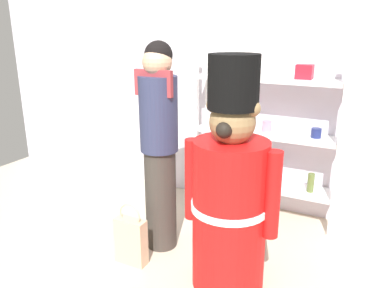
% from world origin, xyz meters
% --- Properties ---
extents(back_wall, '(6.40, 0.12, 2.60)m').
position_xyz_m(back_wall, '(0.00, 2.20, 1.30)').
color(back_wall, silver).
rests_on(back_wall, ground_plane).
extents(merchandise_shelf, '(1.43, 0.35, 1.75)m').
position_xyz_m(merchandise_shelf, '(0.39, 1.98, 0.89)').
color(merchandise_shelf, white).
rests_on(merchandise_shelf, ground_plane).
extents(teddy_bear_guard, '(0.70, 0.54, 1.67)m').
position_xyz_m(teddy_bear_guard, '(0.50, 0.78, 0.71)').
color(teddy_bear_guard, red).
rests_on(teddy_bear_guard, ground_plane).
extents(person_shopper, '(0.32, 0.31, 1.73)m').
position_xyz_m(person_shopper, '(-0.20, 1.00, 0.93)').
color(person_shopper, '#38332D').
rests_on(person_shopper, ground_plane).
extents(shopping_bag, '(0.26, 0.11, 0.52)m').
position_xyz_m(shopping_bag, '(-0.28, 0.66, 0.20)').
color(shopping_bag, '#C1AD89').
rests_on(shopping_bag, ground_plane).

